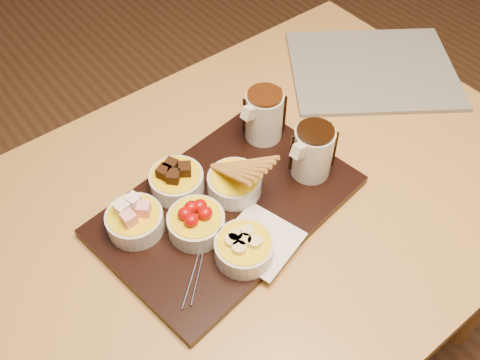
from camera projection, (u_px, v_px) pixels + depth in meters
ground at (246, 357)px, 1.57m from camera, size 5.00×5.00×0.00m
dining_table at (248, 231)px, 1.08m from camera, size 1.20×0.80×0.75m
serving_board at (227, 206)px, 0.98m from camera, size 0.50×0.36×0.02m
napkin at (260, 240)px, 0.92m from camera, size 0.15×0.15×0.00m
bowl_marshmallows at (135, 221)px, 0.92m from camera, size 0.10×0.10×0.04m
bowl_cake at (177, 182)px, 0.98m from camera, size 0.10×0.10×0.04m
bowl_strawberries at (196, 224)px, 0.92m from camera, size 0.10×0.10×0.04m
bowl_biscotti at (235, 184)px, 0.98m from camera, size 0.10×0.10×0.04m
bowl_bananas at (244, 249)px, 0.89m from camera, size 0.10×0.10×0.04m
pitcher_dark_chocolate at (313, 152)px, 0.99m from camera, size 0.08×0.08×0.10m
pitcher_milk_chocolate at (264, 116)px, 1.05m from camera, size 0.08×0.08×0.10m
fondue_skewers at (203, 241)px, 0.92m from camera, size 0.19×0.22×0.01m
newspaper at (373, 70)px, 1.24m from camera, size 0.48×0.46×0.01m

